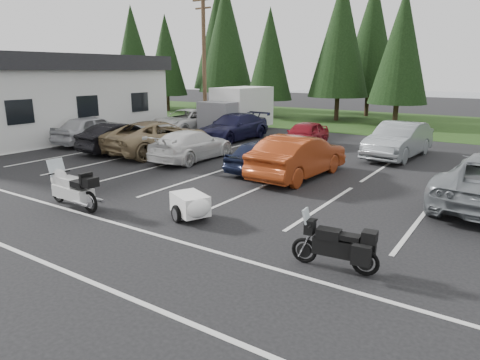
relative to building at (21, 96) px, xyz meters
name	(u,v)px	position (x,y,z in m)	size (l,w,h in m)	color
ground	(219,197)	(18.00, -4.00, -2.45)	(120.00, 120.00, 0.00)	black
grass_strip	(402,123)	(18.00, 20.00, -2.45)	(80.00, 16.00, 0.01)	#1B3511
building	(21,96)	(0.00, 0.00, 0.00)	(10.60, 15.60, 4.90)	silver
utility_pole	(204,59)	(8.00, 8.00, 2.25)	(1.60, 0.26, 9.00)	#473321
box_truck	(234,110)	(10.00, 8.50, -1.00)	(2.40, 5.60, 2.90)	silver
stall_markings	(251,184)	(18.00, -2.00, -2.45)	(32.00, 16.00, 0.01)	silver
conifer_0	(133,48)	(-10.00, 18.50, 3.78)	(4.58, 4.58, 10.66)	#332316
conifer_1	(166,55)	(-4.00, 17.20, 2.94)	(3.96, 3.96, 9.22)	#332316
conifer_2	(226,37)	(2.00, 18.80, 4.50)	(5.10, 5.10, 11.89)	#332316
conifer_3	(270,54)	(7.50, 17.40, 2.82)	(3.87, 3.87, 9.02)	#332316
conifer_4	(341,37)	(13.00, 18.90, 4.08)	(4.80, 4.80, 11.17)	#332316
conifer_5	(402,46)	(18.00, 17.60, 3.18)	(4.14, 4.14, 9.63)	#332316
conifer_back_a	(218,38)	(-2.00, 23.00, 4.74)	(5.28, 5.28, 12.30)	#332316
conifer_back_b	(372,37)	(14.00, 23.50, 4.32)	(4.97, 4.97, 11.58)	#332316
car_near_0	(93,129)	(5.96, 0.49, -1.65)	(1.89, 4.71, 1.60)	silver
car_near_1	(121,137)	(9.11, -0.23, -1.72)	(1.54, 4.41, 1.45)	black
car_near_2	(159,137)	(10.92, 0.57, -1.65)	(2.65, 5.76, 1.60)	#8E7752
car_near_3	(192,145)	(13.42, 0.15, -1.77)	(1.92, 4.71, 1.37)	white
car_near_4	(264,155)	(17.30, 0.05, -1.79)	(1.56, 3.88, 1.32)	#161D38
car_near_5	(299,156)	(18.92, -0.10, -1.63)	(1.73, 4.96, 1.63)	#993513
car_far_0	(186,121)	(7.63, 6.47, -1.68)	(2.57, 5.56, 1.55)	silver
car_far_1	(233,127)	(11.73, 5.91, -1.69)	(2.13, 5.25, 1.52)	#151636
car_far_2	(304,134)	(16.25, 6.05, -1.77)	(1.61, 4.00, 1.36)	maroon
car_far_3	(398,140)	(21.13, 5.94, -1.63)	(1.75, 5.01, 1.65)	gray
touring_motorcycle	(72,185)	(14.99, -7.25, -1.74)	(2.56, 0.79, 1.42)	silver
cargo_trailer	(190,207)	(18.59, -6.12, -2.08)	(1.60, 0.90, 0.74)	white
adventure_motorcycle	(335,241)	(23.05, -6.81, -1.83)	(2.04, 0.71, 1.24)	black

